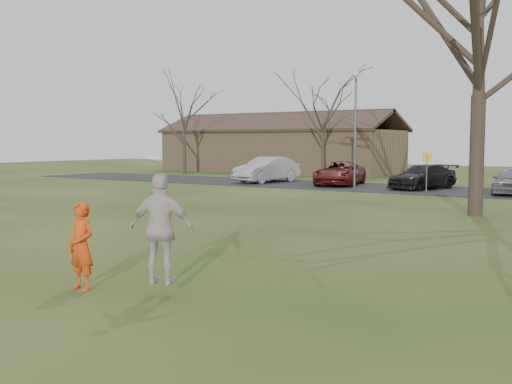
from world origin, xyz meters
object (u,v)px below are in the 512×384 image
(building, at_px, (280,149))
(big_tree, at_px, (481,13))
(car_4, at_px, (511,181))
(catching_play, at_px, (161,229))
(car_1, at_px, (267,170))
(lamp_post, at_px, (355,115))
(player_defender, at_px, (81,246))
(car_2, at_px, (340,173))
(car_3, at_px, (423,177))

(building, bearing_deg, big_tree, -46.27)
(car_4, distance_m, catching_play, 23.97)
(car_1, relative_size, car_4, 1.27)
(car_4, xyz_separation_m, lamp_post, (-7.38, -1.93, 3.28))
(player_defender, bearing_deg, car_2, 108.75)
(car_1, height_order, car_2, car_1)
(car_3, xyz_separation_m, catching_play, (3.72, -24.85, 0.46))
(car_1, bearing_deg, big_tree, -26.18)
(car_4, height_order, lamp_post, lamp_post)
(lamp_post, bearing_deg, car_1, 159.36)
(car_3, bearing_deg, big_tree, -45.41)
(lamp_post, relative_size, big_tree, 0.45)
(lamp_post, xyz_separation_m, big_tree, (8.00, -7.50, 3.03))
(lamp_post, bearing_deg, player_defender, -77.60)
(car_2, relative_size, building, 0.24)
(car_4, xyz_separation_m, catching_play, (-0.94, -23.95, 0.46))
(car_1, bearing_deg, car_3, 8.34)
(car_3, bearing_deg, car_4, 6.60)
(car_3, bearing_deg, car_2, -164.38)
(building, bearing_deg, player_defender, -63.47)
(car_3, bearing_deg, catching_play, -63.97)
(car_1, distance_m, lamp_post, 8.32)
(car_2, relative_size, big_tree, 0.36)
(car_3, bearing_deg, car_1, -161.85)
(car_1, relative_size, catching_play, 2.24)
(car_3, bearing_deg, lamp_post, -116.40)
(car_2, xyz_separation_m, building, (-11.70, 12.51, 1.20))
(player_defender, distance_m, car_3, 25.35)
(car_4, height_order, big_tree, big_tree)
(car_2, bearing_deg, car_3, -14.46)
(car_4, distance_m, lamp_post, 8.31)
(player_defender, bearing_deg, lamp_post, 105.28)
(player_defender, xyz_separation_m, car_3, (-2.21, 25.26, -0.08))
(car_4, bearing_deg, car_3, 162.65)
(car_2, relative_size, lamp_post, 0.80)
(player_defender, relative_size, car_2, 0.31)
(car_3, relative_size, big_tree, 0.32)
(car_1, xyz_separation_m, building, (-6.79, 12.78, 1.10))
(car_4, bearing_deg, car_1, 170.46)
(player_defender, relative_size, car_4, 0.41)
(building, distance_m, big_tree, 32.23)
(car_2, xyz_separation_m, catching_play, (8.74, -25.01, 0.42))
(player_defender, relative_size, car_1, 0.32)
(player_defender, xyz_separation_m, car_2, (-7.23, 25.42, -0.04))
(car_1, xyz_separation_m, car_4, (14.60, -0.79, -0.15))
(big_tree, bearing_deg, building, 133.73)
(car_1, xyz_separation_m, car_3, (9.93, 0.11, -0.14))
(car_3, height_order, big_tree, big_tree)
(car_2, bearing_deg, player_defender, -86.70)
(car_2, height_order, car_4, car_2)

